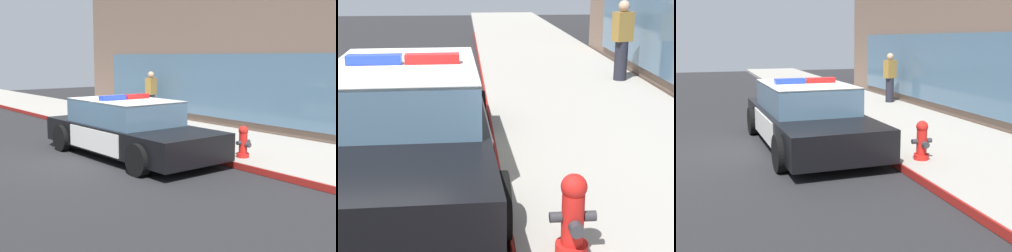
# 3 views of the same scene
# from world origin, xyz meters

# --- Properties ---
(ground) EXTENTS (48.00, 48.00, 0.00)m
(ground) POSITION_xyz_m (0.00, 0.00, 0.00)
(ground) COLOR #262628
(sidewalk) EXTENTS (48.00, 3.52, 0.15)m
(sidewalk) POSITION_xyz_m (0.00, 3.69, 0.07)
(sidewalk) COLOR #A39E93
(sidewalk) RESTS_ON ground
(curb_red_paint) EXTENTS (28.80, 0.04, 0.14)m
(curb_red_paint) POSITION_xyz_m (0.00, 1.92, 0.08)
(curb_red_paint) COLOR maroon
(curb_red_paint) RESTS_ON ground
(police_cruiser) EXTENTS (5.15, 2.24, 1.49)m
(police_cruiser) POSITION_xyz_m (0.09, 0.80, 0.68)
(police_cruiser) COLOR black
(police_cruiser) RESTS_ON ground
(fire_hydrant) EXTENTS (0.34, 0.39, 0.73)m
(fire_hydrant) POSITION_xyz_m (2.37, 2.40, 0.50)
(fire_hydrant) COLOR red
(fire_hydrant) RESTS_ON sidewalk
(pedestrian_on_sidewalk) EXTENTS (0.38, 0.46, 1.71)m
(pedestrian_on_sidewalk) POSITION_xyz_m (-4.73, 4.92, 1.01)
(pedestrian_on_sidewalk) COLOR #23232D
(pedestrian_on_sidewalk) RESTS_ON sidewalk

